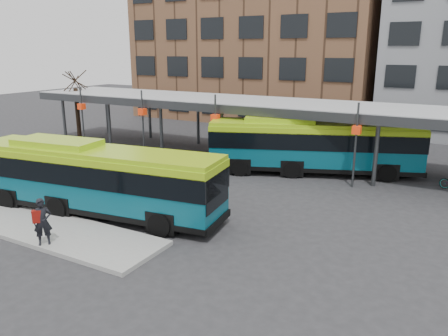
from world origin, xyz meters
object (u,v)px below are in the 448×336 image
Objects in this scene: bus_rear at (313,144)px; pedestrian at (42,221)px; bus_front at (94,177)px; tree at (78,111)px.

bus_rear is 16.66m from pedestrian.
bus_rear is at bearing 52.74° from bus_front.
tree is 0.44× the size of bus_front.
bus_rear is 6.92× the size of pedestrian.
pedestrian is (-5.78, -15.60, -0.71)m from bus_rear.
tree is 21.05m from bus_rear.
bus_front is 13.58m from bus_rear.
tree is 18.85m from bus_front.
tree reaches higher than bus_rear.
bus_rear reaches higher than bus_front.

